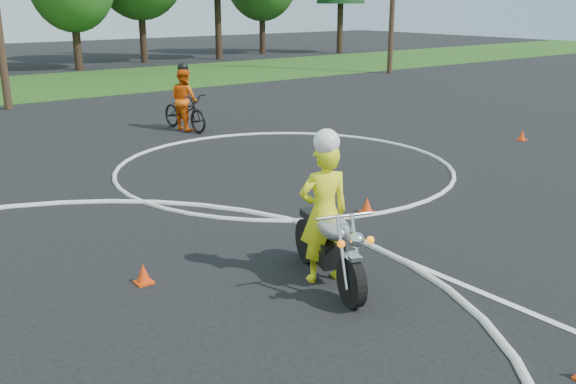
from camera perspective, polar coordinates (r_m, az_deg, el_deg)
course_markings at (r=9.78m, az=-15.08°, el=-7.28°), size 19.05×19.05×0.12m
primary_motorcycle at (r=9.07m, az=3.70°, el=-4.71°), size 1.05×2.22×1.20m
rider_primary_grp at (r=9.01m, az=3.22°, el=-1.52°), size 0.85×0.68×2.23m
rider_second_grp at (r=20.19m, az=-9.17°, el=7.53°), size 0.97×2.23×2.08m
traffic_cones at (r=11.69m, az=-0.59°, el=-2.02°), size 23.44×11.50×0.30m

